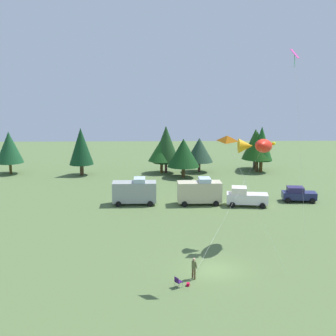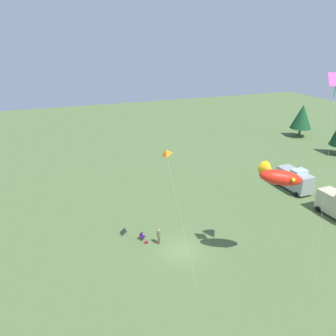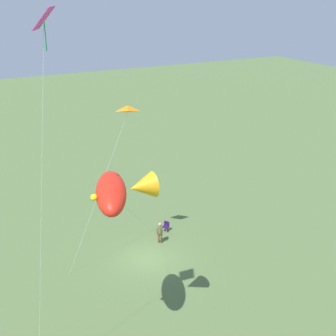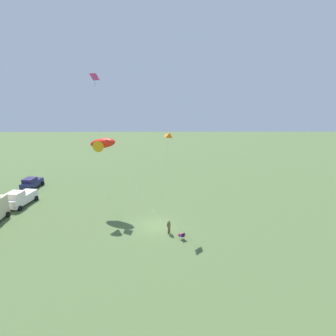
{
  "view_description": "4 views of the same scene",
  "coord_description": "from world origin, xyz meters",
  "px_view_note": "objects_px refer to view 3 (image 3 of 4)",
  "views": [
    {
      "loc": [
        -4.6,
        -35.93,
        15.42
      ],
      "look_at": [
        -3.83,
        0.04,
        8.52
      ],
      "focal_mm": 50.0,
      "sensor_mm": 36.0,
      "label": 1
    },
    {
      "loc": [
        25.84,
        -10.96,
        20.49
      ],
      "look_at": [
        -3.79,
        0.04,
        7.68
      ],
      "focal_mm": 35.0,
      "sensor_mm": 36.0,
      "label": 2
    },
    {
      "loc": [
        12.65,
        26.96,
        18.8
      ],
      "look_at": [
        -0.6,
        2.01,
        7.81
      ],
      "focal_mm": 50.0,
      "sensor_mm": 36.0,
      "label": 3
    },
    {
      "loc": [
        -28.79,
        -1.44,
        15.62
      ],
      "look_at": [
        -2.69,
        -1.59,
        8.11
      ],
      "focal_mm": 28.0,
      "sensor_mm": 36.0,
      "label": 4
    }
  ],
  "objects_px": {
    "backpack_on_grass": "(159,233)",
    "kite_large_fish": "(119,191)",
    "folding_chair": "(166,226)",
    "kite_diamond_rainbow": "(44,34)",
    "person_kite_flyer": "(160,231)",
    "kite_delta_orange": "(128,109)"
  },
  "relations": [
    {
      "from": "backpack_on_grass",
      "to": "kite_large_fish",
      "type": "height_order",
      "value": "kite_large_fish"
    },
    {
      "from": "kite_large_fish",
      "to": "kite_diamond_rainbow",
      "type": "distance_m",
      "value": 8.59
    },
    {
      "from": "folding_chair",
      "to": "kite_large_fish",
      "type": "bearing_deg",
      "value": 17.67
    },
    {
      "from": "kite_large_fish",
      "to": "kite_delta_orange",
      "type": "distance_m",
      "value": 9.91
    },
    {
      "from": "backpack_on_grass",
      "to": "kite_large_fish",
      "type": "xyz_separation_m",
      "value": [
        7.2,
        9.9,
        9.14
      ]
    },
    {
      "from": "kite_large_fish",
      "to": "kite_diamond_rainbow",
      "type": "relative_size",
      "value": 0.61
    },
    {
      "from": "folding_chair",
      "to": "kite_delta_orange",
      "type": "distance_m",
      "value": 11.27
    },
    {
      "from": "kite_large_fish",
      "to": "folding_chair",
      "type": "bearing_deg",
      "value": -128.16
    },
    {
      "from": "backpack_on_grass",
      "to": "person_kite_flyer",
      "type": "bearing_deg",
      "value": 67.06
    },
    {
      "from": "backpack_on_grass",
      "to": "kite_delta_orange",
      "type": "height_order",
      "value": "kite_delta_orange"
    },
    {
      "from": "person_kite_flyer",
      "to": "backpack_on_grass",
      "type": "distance_m",
      "value": 1.61
    },
    {
      "from": "kite_large_fish",
      "to": "kite_delta_orange",
      "type": "bearing_deg",
      "value": -116.23
    },
    {
      "from": "backpack_on_grass",
      "to": "kite_large_fish",
      "type": "relative_size",
      "value": 0.03
    },
    {
      "from": "person_kite_flyer",
      "to": "backpack_on_grass",
      "type": "height_order",
      "value": "person_kite_flyer"
    },
    {
      "from": "kite_diamond_rainbow",
      "to": "folding_chair",
      "type": "bearing_deg",
      "value": -134.89
    },
    {
      "from": "person_kite_flyer",
      "to": "kite_diamond_rainbow",
      "type": "height_order",
      "value": "kite_diamond_rainbow"
    },
    {
      "from": "kite_large_fish",
      "to": "kite_diamond_rainbow",
      "type": "bearing_deg",
      "value": 19.5
    },
    {
      "from": "kite_large_fish",
      "to": "backpack_on_grass",
      "type": "bearing_deg",
      "value": -126.0
    },
    {
      "from": "kite_large_fish",
      "to": "kite_diamond_rainbow",
      "type": "height_order",
      "value": "kite_diamond_rainbow"
    },
    {
      "from": "backpack_on_grass",
      "to": "kite_delta_orange",
      "type": "relative_size",
      "value": 0.03
    },
    {
      "from": "folding_chair",
      "to": "kite_diamond_rainbow",
      "type": "bearing_deg",
      "value": 10.94
    },
    {
      "from": "backpack_on_grass",
      "to": "kite_diamond_rainbow",
      "type": "xyz_separation_m",
      "value": [
        10.49,
        11.07,
        16.99
      ]
    }
  ]
}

